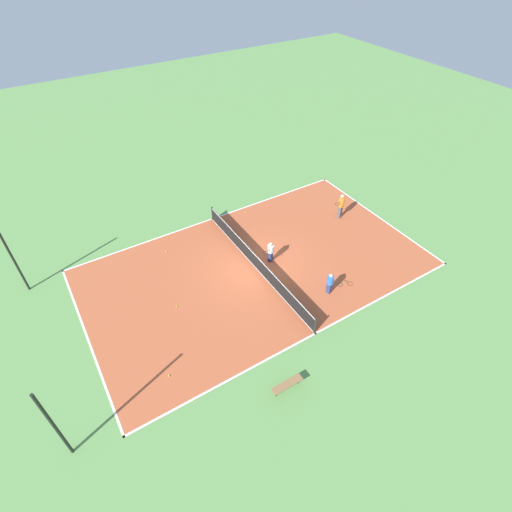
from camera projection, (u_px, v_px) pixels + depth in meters
name	position (u px, v px, depth m)	size (l,w,h in m)	color
ground_plane	(256.00, 268.00, 23.02)	(80.00, 80.00, 0.00)	#60934C
court_surface	(256.00, 267.00, 23.01)	(11.18, 19.23, 0.02)	#B75633
tennis_net	(256.00, 261.00, 22.67)	(10.98, 0.10, 0.99)	black
bench	(287.00, 385.00, 17.02)	(0.36, 1.45, 0.45)	olive
player_far_white	(271.00, 251.00, 22.90)	(0.72, 0.98, 1.38)	navy
player_near_blue	(330.00, 282.00, 21.04)	(0.98, 0.52, 1.35)	navy
player_center_orange	(341.00, 204.00, 25.94)	(0.63, 0.99, 1.80)	#4C4C51
tennis_ball_far_baseline	(245.00, 212.00, 27.03)	(0.07, 0.07, 0.07)	#CCE033
tennis_ball_near_net	(177.00, 306.00, 20.77)	(0.07, 0.07, 0.07)	#CCE033
tennis_ball_midcourt	(166.00, 251.00, 24.00)	(0.07, 0.07, 0.07)	#CCE033
tennis_ball_left_sideline	(169.00, 376.00, 17.71)	(0.07, 0.07, 0.07)	#CCE033
fence_post_back_left	(54.00, 426.00, 13.92)	(0.12, 0.12, 4.24)	black
fence_post_back_right	(14.00, 260.00, 20.34)	(0.12, 0.12, 4.24)	black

